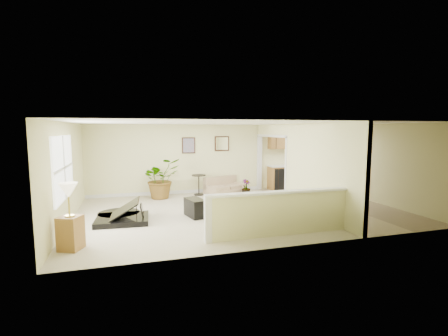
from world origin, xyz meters
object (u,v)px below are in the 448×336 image
object	(u,v)px
palm_plant	(161,179)
loveseat	(225,185)
accent_table	(199,182)
piano_bench	(195,208)
piano	(121,201)
lamp_stand	(70,222)
small_plant	(246,188)

from	to	relation	value
palm_plant	loveseat	bearing A→B (deg)	3.57
accent_table	loveseat	bearing A→B (deg)	-1.76
piano_bench	piano	bearing A→B (deg)	176.00
piano_bench	lamp_stand	distance (m)	3.26
small_plant	lamp_stand	size ratio (longest dim) A/B	0.43
piano	lamp_stand	bearing A→B (deg)	-112.48
accent_table	piano_bench	bearing A→B (deg)	-103.81
accent_table	piano	bearing A→B (deg)	-133.89
piano	accent_table	world-z (taller)	piano
loveseat	piano	bearing A→B (deg)	-163.75
piano	lamp_stand	world-z (taller)	lamp_stand
piano_bench	loveseat	world-z (taller)	loveseat
loveseat	accent_table	distance (m)	0.97
piano	lamp_stand	size ratio (longest dim) A/B	1.23
palm_plant	accent_table	bearing A→B (deg)	7.33
piano	palm_plant	xyz separation A→B (m)	(1.24, 2.52, 0.16)
accent_table	lamp_stand	world-z (taller)	lamp_stand
small_plant	piano_bench	bearing A→B (deg)	-134.58
loveseat	accent_table	bearing A→B (deg)	157.61
piano_bench	palm_plant	world-z (taller)	palm_plant
piano_bench	loveseat	size ratio (longest dim) A/B	0.44
accent_table	small_plant	bearing A→B (deg)	-16.69
loveseat	small_plant	world-z (taller)	loveseat
small_plant	lamp_stand	world-z (taller)	lamp_stand
piano	small_plant	world-z (taller)	piano
loveseat	accent_table	size ratio (longest dim) A/B	2.30
piano_bench	accent_table	xyz separation A→B (m)	(0.69, 2.82, 0.22)
piano_bench	lamp_stand	bearing A→B (deg)	-148.87
piano	accent_table	bearing A→B (deg)	49.73
loveseat	accent_table	world-z (taller)	loveseat
piano_bench	small_plant	distance (m)	3.28
piano_bench	palm_plant	distance (m)	2.76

